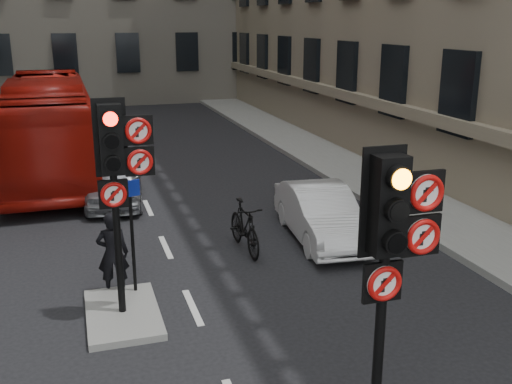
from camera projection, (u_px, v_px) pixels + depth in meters
pavement_right at (372, 176)px, 18.93m from camera, size 3.00×50.00×0.16m
centre_island at (123, 314)px, 10.13m from camera, size 1.20×2.00×0.12m
signal_near at (393, 237)px, 6.51m from camera, size 0.91×0.40×3.58m
signal_far at (118, 162)px, 9.41m from camera, size 0.91×0.40×3.58m
car_silver at (114, 180)px, 16.35m from camera, size 1.84×3.79×1.25m
car_white at (321, 213)px, 13.58m from camera, size 1.63×3.83×1.23m
car_pink at (77, 149)px, 20.12m from camera, size 2.09×4.52×1.28m
bus_red at (48, 126)px, 19.40m from camera, size 2.70×11.02×3.06m
motorcycle at (244, 227)px, 12.89m from camera, size 0.60×1.87×1.11m
motorcyclist at (113, 253)px, 10.83m from camera, size 0.61×0.43×1.56m
info_sign at (131, 221)px, 10.49m from camera, size 0.35×0.16×2.08m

